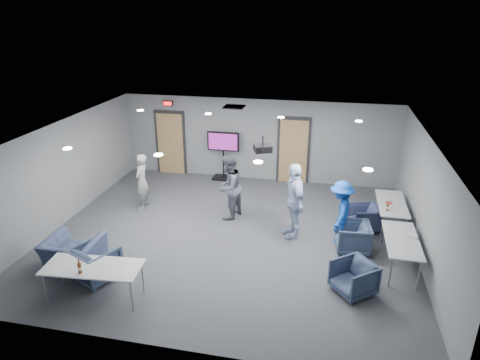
% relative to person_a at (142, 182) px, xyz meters
% --- Properties ---
extents(floor, '(9.00, 9.00, 0.00)m').
position_rel_person_a_xyz_m(floor, '(2.82, -1.09, -0.81)').
color(floor, '#3C3F44').
rests_on(floor, ground).
extents(ceiling, '(9.00, 9.00, 0.00)m').
position_rel_person_a_xyz_m(ceiling, '(2.82, -1.09, 1.89)').
color(ceiling, white).
rests_on(ceiling, wall_back).
extents(wall_back, '(9.00, 0.02, 2.70)m').
position_rel_person_a_xyz_m(wall_back, '(2.82, 2.91, 0.54)').
color(wall_back, slate).
rests_on(wall_back, floor).
extents(wall_front, '(9.00, 0.02, 2.70)m').
position_rel_person_a_xyz_m(wall_front, '(2.82, -5.09, 0.54)').
color(wall_front, slate).
rests_on(wall_front, floor).
extents(wall_left, '(0.02, 8.00, 2.70)m').
position_rel_person_a_xyz_m(wall_left, '(-1.68, -1.09, 0.54)').
color(wall_left, slate).
rests_on(wall_left, floor).
extents(wall_right, '(0.02, 8.00, 2.70)m').
position_rel_person_a_xyz_m(wall_right, '(7.32, -1.09, 0.54)').
color(wall_right, slate).
rests_on(wall_right, floor).
extents(door_left, '(1.06, 0.17, 2.24)m').
position_rel_person_a_xyz_m(door_left, '(-0.18, 2.86, 0.26)').
color(door_left, black).
rests_on(door_left, wall_back).
extents(door_right, '(1.06, 0.17, 2.24)m').
position_rel_person_a_xyz_m(door_right, '(4.02, 2.86, 0.26)').
color(door_right, black).
rests_on(door_right, wall_back).
extents(exit_sign, '(0.32, 0.08, 0.16)m').
position_rel_person_a_xyz_m(exit_sign, '(-0.18, 2.84, 1.64)').
color(exit_sign, black).
rests_on(exit_sign, wall_back).
extents(hvac_diffuser, '(0.60, 0.60, 0.03)m').
position_rel_person_a_xyz_m(hvac_diffuser, '(2.32, 1.71, 1.88)').
color(hvac_diffuser, black).
rests_on(hvac_diffuser, ceiling).
extents(downlights, '(6.18, 3.78, 0.02)m').
position_rel_person_a_xyz_m(downlights, '(2.82, -1.09, 1.88)').
color(downlights, white).
rests_on(downlights, ceiling).
extents(person_a, '(0.40, 0.59, 1.61)m').
position_rel_person_a_xyz_m(person_a, '(0.00, 0.00, 0.00)').
color(person_a, gray).
rests_on(person_a, floor).
extents(person_b, '(0.92, 1.05, 1.81)m').
position_rel_person_a_xyz_m(person_b, '(2.57, -0.10, 0.10)').
color(person_b, '#545965').
rests_on(person_b, floor).
extents(person_c, '(0.88, 1.23, 1.94)m').
position_rel_person_a_xyz_m(person_c, '(4.37, -0.76, 0.16)').
color(person_c, '#AFC1E1').
rests_on(person_c, floor).
extents(person_d, '(0.74, 1.10, 1.58)m').
position_rel_person_a_xyz_m(person_d, '(5.52, -0.78, -0.02)').
color(person_d, '#1A47A9').
rests_on(person_d, floor).
extents(chair_right_a, '(0.88, 0.87, 0.66)m').
position_rel_person_a_xyz_m(chair_right_a, '(6.17, -0.04, -0.48)').
color(chair_right_a, '#323A57').
rests_on(chair_right_a, floor).
extents(chair_right_b, '(0.84, 0.82, 0.71)m').
position_rel_person_a_xyz_m(chair_right_b, '(5.83, -1.20, -0.45)').
color(chair_right_b, '#36435D').
rests_on(chair_right_b, floor).
extents(chair_right_c, '(1.05, 1.04, 0.69)m').
position_rel_person_a_xyz_m(chair_right_c, '(5.80, -2.86, -0.46)').
color(chair_right_c, '#34405A').
rests_on(chair_right_c, floor).
extents(chair_front_a, '(1.10, 1.11, 0.77)m').
position_rel_person_a_xyz_m(chair_front_a, '(0.48, -3.49, -0.42)').
color(chair_front_a, '#35415C').
rests_on(chair_front_a, floor).
extents(chair_front_b, '(1.17, 1.03, 0.75)m').
position_rel_person_a_xyz_m(chair_front_b, '(-0.18, -3.25, -0.43)').
color(chair_front_b, '#3A4565').
rests_on(chair_front_b, floor).
extents(table_right_a, '(0.70, 1.68, 0.73)m').
position_rel_person_a_xyz_m(table_right_a, '(6.82, 0.16, -0.12)').
color(table_right_a, '#ACAEB1').
rests_on(table_right_a, floor).
extents(table_right_b, '(0.71, 1.70, 0.73)m').
position_rel_person_a_xyz_m(table_right_b, '(6.82, -1.74, -0.12)').
color(table_right_b, '#ACAEB1').
rests_on(table_right_b, floor).
extents(table_front_left, '(1.95, 0.94, 0.73)m').
position_rel_person_a_xyz_m(table_front_left, '(0.80, -4.09, -0.12)').
color(table_front_left, '#ACAEB1').
rests_on(table_front_left, floor).
extents(bottle_front, '(0.08, 0.08, 0.30)m').
position_rel_person_a_xyz_m(bottle_front, '(0.69, -4.34, 0.03)').
color(bottle_front, '#5F2F10').
rests_on(bottle_front, table_front_left).
extents(bottle_right, '(0.07, 0.07, 0.25)m').
position_rel_person_a_xyz_m(bottle_right, '(6.64, -0.35, 0.02)').
color(bottle_right, '#5F2F10').
rests_on(bottle_right, table_right_a).
extents(snack_box, '(0.18, 0.14, 0.03)m').
position_rel_person_a_xyz_m(snack_box, '(6.74, 0.12, -0.06)').
color(snack_box, '#C03830').
rests_on(snack_box, table_right_a).
extents(wrapper, '(0.24, 0.20, 0.05)m').
position_rel_person_a_xyz_m(wrapper, '(7.05, -1.61, -0.05)').
color(wrapper, silver).
rests_on(wrapper, table_right_b).
extents(tv_stand, '(1.06, 0.51, 1.63)m').
position_rel_person_a_xyz_m(tv_stand, '(1.73, 2.65, 0.12)').
color(tv_stand, black).
rests_on(tv_stand, floor).
extents(projector, '(0.48, 0.45, 0.37)m').
position_rel_person_a_xyz_m(projector, '(3.63, -1.17, 1.60)').
color(projector, black).
rests_on(projector, ceiling).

